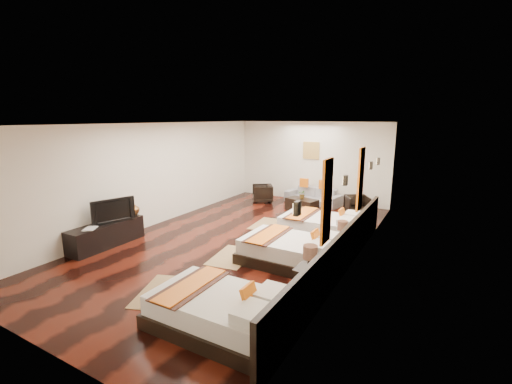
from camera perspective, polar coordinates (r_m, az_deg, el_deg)
The scene contains 30 objects.
floor at distance 8.58m, azimuth -2.56°, elevation -7.85°, with size 5.50×9.50×0.01m, color black.
ceiling at distance 8.06m, azimuth -2.76°, elevation 11.20°, with size 5.50×9.50×0.01m, color white.
back_wall at distance 12.44m, azimuth 9.06°, elevation 4.96°, with size 5.50×0.01×2.80m, color silver.
left_wall at distance 9.92m, azimuth -16.27°, elevation 2.80°, with size 0.01×9.50×2.80m, color silver.
right_wall at distance 7.16m, azimuth 16.35°, elevation -0.72°, with size 0.01×9.50×2.80m, color silver.
headboard_panel at distance 6.71m, azimuth 13.92°, elevation -9.97°, with size 0.08×6.60×0.90m, color black.
bed_near at distance 5.19m, azimuth -5.61°, elevation -18.94°, with size 2.02×1.27×0.77m.
bed_mid at distance 7.19m, azimuth 6.22°, elevation -9.66°, with size 2.09×1.31×0.80m.
bed_far at distance 8.85m, azimuth 11.07°, elevation -5.58°, with size 2.07×1.30×0.79m.
nightstand_a at distance 6.00m, azimuth 8.79°, elevation -13.92°, with size 0.45×0.45×0.89m.
nightstand_b at distance 7.72m, azimuth 13.95°, elevation -8.33°, with size 0.40×0.40×0.80m.
jute_mat_near at distance 6.39m, azimuth -15.09°, elevation -15.61°, with size 0.75×1.20×0.01m, color olive.
jute_mat_mid at distance 7.58m, azimuth -3.98°, elevation -10.59°, with size 0.75×1.20×0.01m, color olive.
jute_mat_far at distance 9.71m, azimuth 1.99°, elevation -5.37°, with size 0.75×1.20×0.01m, color olive.
tv_console at distance 8.80m, azimuth -23.45°, elevation -6.45°, with size 0.50×1.80×0.55m, color black.
tv at distance 8.71m, azimuth -22.69°, elevation -2.74°, with size 0.99×0.13×0.57m, color black.
book at distance 8.43m, azimuth -26.45°, elevation -5.47°, with size 0.24×0.32×0.03m, color black.
figurine at distance 9.16m, azimuth -19.72°, elevation -2.52°, with size 0.33×0.33×0.35m, color brown.
sofa at distance 12.08m, azimuth 9.42°, elevation -0.64°, with size 1.94×0.76×0.57m, color gray.
armchair_left at distance 12.19m, azimuth 1.07°, elevation -0.22°, with size 0.67×0.68×0.62m, color black.
armchair_right at distance 11.01m, azimuth 16.32°, elevation -2.13°, with size 0.65×0.67×0.61m, color black.
coffee_table at distance 11.15m, azimuth 7.54°, elevation -2.11°, with size 1.00×0.50×0.40m, color black.
table_plant at distance 11.09m, azimuth 7.67°, elevation -0.37°, with size 0.26×0.22×0.29m, color #2E6220.
orange_panel_a at distance 5.31m, azimuth 11.59°, elevation -1.57°, with size 0.04×0.40×1.30m, color #D86014.
orange_panel_b at distance 7.40m, azimuth 16.88°, elevation 2.03°, with size 0.04×0.40×1.30m, color #D86014.
sconce_near at distance 4.28m, azimuth 6.77°, elevation -2.68°, with size 0.07×0.12×0.18m.
sconce_mid at distance 6.32m, azimuth 14.52°, elevation 1.88°, with size 0.07×0.12×0.18m.
sconce_far at distance 8.44m, azimuth 18.44°, elevation 4.17°, with size 0.07×0.12×0.18m.
sconce_lounge at distance 9.32m, azimuth 19.53°, elevation 4.80°, with size 0.07×0.12×0.18m.
gold_artwork at distance 12.37m, azimuth 9.09°, elevation 6.79°, with size 0.60×0.04×0.60m, color #AD873F.
Camera 1 is at (4.28, -6.82, 2.95)m, focal length 24.23 mm.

